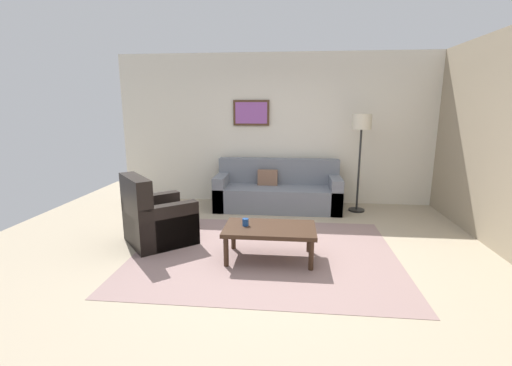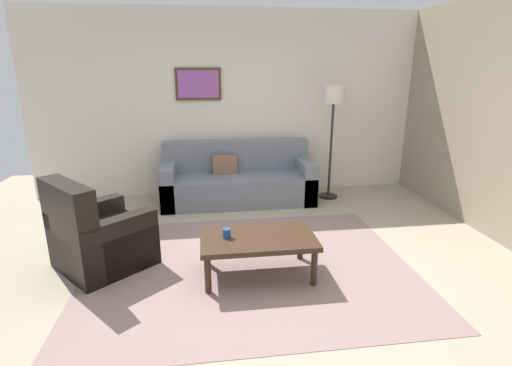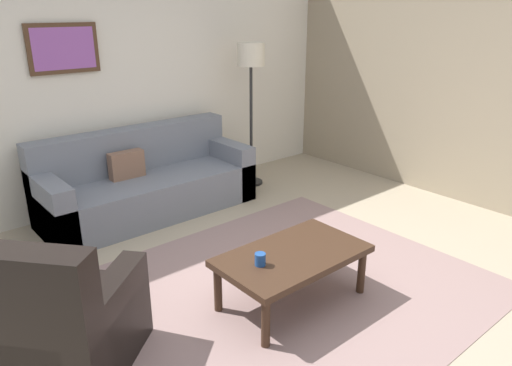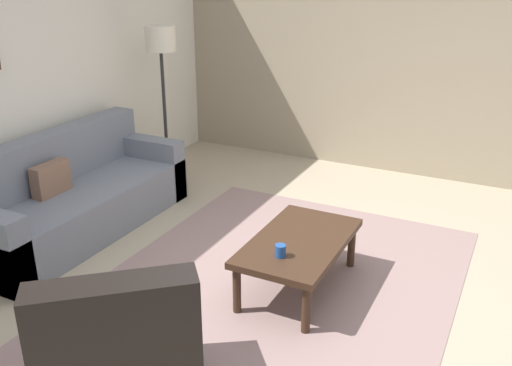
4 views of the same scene
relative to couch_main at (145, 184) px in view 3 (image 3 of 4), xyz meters
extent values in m
plane|color=tan|center=(-0.08, -2.12, -0.30)|extent=(8.00, 8.00, 0.00)
cube|color=silver|center=(-0.08, 0.48, 1.10)|extent=(6.00, 0.12, 2.80)
cube|color=gray|center=(2.92, -2.12, 1.10)|extent=(0.12, 5.20, 2.80)
cube|color=gray|center=(-0.08, -2.12, -0.29)|extent=(3.29, 2.57, 0.01)
cube|color=slate|center=(0.00, -0.10, -0.09)|extent=(2.23, 0.87, 0.42)
cube|color=slate|center=(0.00, 0.21, 0.14)|extent=(2.23, 0.24, 0.88)
cube|color=slate|center=(-1.01, -0.10, 0.01)|extent=(0.20, 0.87, 0.62)
cube|color=slate|center=(1.02, -0.10, 0.01)|extent=(0.20, 0.87, 0.62)
cube|color=brown|center=(-0.19, -0.01, 0.26)|extent=(0.36, 0.12, 0.28)
cube|color=black|center=(-1.53, -1.85, -0.08)|extent=(1.13, 1.13, 0.44)
cube|color=black|center=(-1.76, -2.05, 0.18)|extent=(0.67, 0.74, 0.95)
cube|color=black|center=(-1.33, -2.10, 0.00)|extent=(0.71, 0.64, 0.60)
cube|color=black|center=(-1.74, -1.61, 0.00)|extent=(0.71, 0.64, 0.60)
cylinder|color=#382316|center=(-0.49, -2.53, -0.12)|extent=(0.06, 0.06, 0.36)
cylinder|color=#382316|center=(0.49, -2.53, -0.12)|extent=(0.06, 0.06, 0.36)
cylinder|color=#382316|center=(-0.49, -2.01, -0.12)|extent=(0.06, 0.06, 0.36)
cylinder|color=#382316|center=(0.49, -2.01, -0.12)|extent=(0.06, 0.06, 0.36)
cube|color=#382316|center=(0.00, -2.27, 0.09)|extent=(1.10, 0.64, 0.05)
cylinder|color=#1E478C|center=(-0.30, -2.25, 0.16)|extent=(0.08, 0.08, 0.09)
cylinder|color=black|center=(1.42, -0.09, -0.28)|extent=(0.28, 0.28, 0.03)
cylinder|color=#262626|center=(1.42, -0.09, 0.43)|extent=(0.04, 0.04, 1.45)
cylinder|color=beige|center=(1.42, -0.09, 1.28)|extent=(0.32, 0.32, 0.26)
cube|color=#472D1C|center=(-0.53, 0.40, 1.41)|extent=(0.68, 0.04, 0.47)
cube|color=#92509F|center=(-0.53, 0.38, 1.41)|extent=(0.60, 0.01, 0.39)
camera|label=1|loc=(0.24, -6.29, 1.53)|focal=24.65mm
camera|label=2|loc=(-0.48, -5.63, 1.68)|focal=27.15mm
camera|label=3|loc=(-2.21, -4.45, 1.79)|focal=33.64mm
camera|label=4|loc=(-3.43, -3.63, 2.01)|focal=39.21mm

